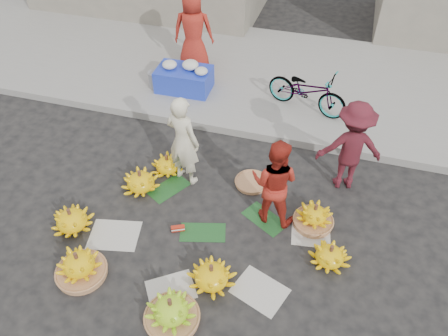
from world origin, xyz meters
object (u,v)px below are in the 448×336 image
(banana_bunch_0, at_px, (71,219))
(vendor_cream, at_px, (183,141))
(banana_bunch_4, at_px, (330,255))
(bicycle, at_px, (307,90))
(flower_table, at_px, (184,78))

(banana_bunch_0, bearing_deg, vendor_cream, 49.67)
(banana_bunch_4, distance_m, bicycle, 3.46)
(flower_table, xyz_separation_m, bicycle, (2.44, -0.01, 0.15))
(banana_bunch_0, bearing_deg, flower_table, 84.67)
(banana_bunch_0, relative_size, flower_table, 0.69)
(banana_bunch_4, xyz_separation_m, vendor_cream, (-2.41, 1.01, 0.63))
(flower_table, bearing_deg, vendor_cream, -71.06)
(banana_bunch_4, xyz_separation_m, bicycle, (-0.84, 3.33, 0.38))
(flower_table, height_order, bicycle, bicycle)
(banana_bunch_0, xyz_separation_m, vendor_cream, (1.22, 1.43, 0.60))
(flower_table, distance_m, bicycle, 2.44)
(banana_bunch_0, distance_m, banana_bunch_4, 3.65)
(banana_bunch_0, bearing_deg, bicycle, 53.42)
(banana_bunch_4, bearing_deg, flower_table, 134.39)
(vendor_cream, distance_m, bicycle, 2.82)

